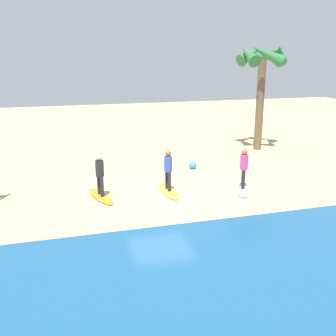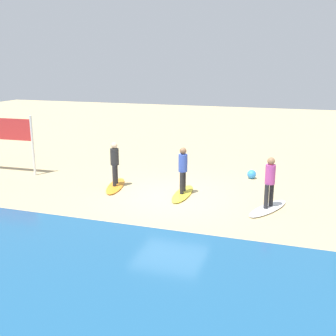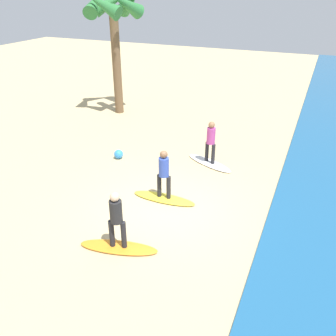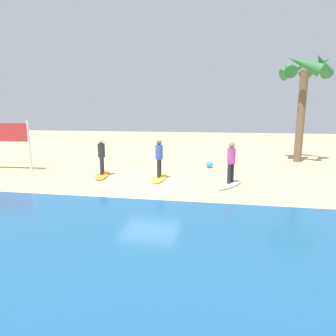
# 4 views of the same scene
# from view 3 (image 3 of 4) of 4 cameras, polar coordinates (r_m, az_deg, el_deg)

# --- Properties ---
(ground_plane) EXTENTS (60.00, 60.00, 0.00)m
(ground_plane) POSITION_cam_3_polar(r_m,az_deg,el_deg) (11.31, -0.24, -6.21)
(ground_plane) COLOR tan
(surfboard_white) EXTENTS (1.38, 2.14, 0.09)m
(surfboard_white) POSITION_cam_3_polar(r_m,az_deg,el_deg) (13.98, 6.59, 0.80)
(surfboard_white) COLOR white
(surfboard_white) RESTS_ON ground
(surfer_white) EXTENTS (0.32, 0.43, 1.64)m
(surfer_white) POSITION_cam_3_polar(r_m,az_deg,el_deg) (13.57, 6.81, 4.55)
(surfer_white) COLOR #232328
(surfer_white) RESTS_ON surfboard_white
(surfboard_yellow) EXTENTS (0.62, 2.11, 0.09)m
(surfboard_yellow) POSITION_cam_3_polar(r_m,az_deg,el_deg) (11.66, -0.64, -4.81)
(surfboard_yellow) COLOR yellow
(surfboard_yellow) RESTS_ON ground
(surfer_yellow) EXTENTS (0.32, 0.46, 1.64)m
(surfer_yellow) POSITION_cam_3_polar(r_m,az_deg,el_deg) (11.16, -0.67, -0.50)
(surfer_yellow) COLOR #232328
(surfer_yellow) RESTS_ON surfboard_yellow
(surfboard_orange) EXTENTS (1.04, 2.17, 0.09)m
(surfboard_orange) POSITION_cam_3_polar(r_m,az_deg,el_deg) (9.78, -7.83, -12.36)
(surfboard_orange) COLOR orange
(surfboard_orange) RESTS_ON ground
(surfer_orange) EXTENTS (0.32, 0.45, 1.64)m
(surfer_orange) POSITION_cam_3_polar(r_m,az_deg,el_deg) (9.18, -8.22, -7.59)
(surfer_orange) COLOR #232328
(surfer_orange) RESTS_ON surfboard_orange
(palm_tree) EXTENTS (2.88, 3.03, 6.08)m
(palm_tree) POSITION_cam_3_polar(r_m,az_deg,el_deg) (18.92, -8.66, 22.88)
(palm_tree) COLOR brown
(palm_tree) RESTS_ON ground
(beach_ball) EXTENTS (0.36, 0.36, 0.36)m
(beach_ball) POSITION_cam_3_polar(r_m,az_deg,el_deg) (14.42, -7.86, 2.18)
(beach_ball) COLOR #338CE5
(beach_ball) RESTS_ON ground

